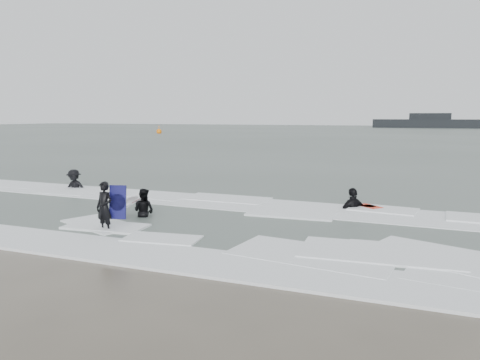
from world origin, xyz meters
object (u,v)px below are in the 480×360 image
at_px(surfer_breaker, 75,190).
at_px(surfer_right_near, 353,210).
at_px(surfer_wading, 144,218).
at_px(surfer_centre, 105,233).
at_px(buoy, 159,132).
at_px(vessel_horizon, 430,123).

relative_size(surfer_breaker, surfer_right_near, 0.91).
bearing_deg(surfer_right_near, surfer_wading, -12.75).
height_order(surfer_centre, surfer_right_near, surfer_right_near).
distance_m(surfer_centre, surfer_wading, 2.07).
height_order(buoy, vessel_horizon, vessel_horizon).
bearing_deg(surfer_centre, surfer_wading, 100.16).
xyz_separation_m(surfer_wading, surfer_breaker, (-6.25, 3.72, 0.00)).
bearing_deg(surfer_centre, surfer_right_near, 52.20).
height_order(surfer_centre, vessel_horizon, vessel_horizon).
relative_size(buoy, vessel_horizon, 0.05).
xyz_separation_m(surfer_centre, vessel_horizon, (6.23, 131.28, 1.53)).
relative_size(surfer_wading, vessel_horizon, 0.05).
bearing_deg(buoy, surfer_wading, -57.71).
xyz_separation_m(surfer_centre, surfer_right_near, (5.91, 5.97, 0.00)).
distance_m(surfer_wading, surfer_breaker, 7.28).
bearing_deg(buoy, surfer_centre, -58.46).
distance_m(surfer_centre, surfer_right_near, 8.40).
bearing_deg(surfer_breaker, vessel_horizon, 74.98).
xyz_separation_m(surfer_right_near, buoy, (-46.13, 59.57, 0.42)).
bearing_deg(surfer_right_near, surfer_centre, -0.39).
distance_m(surfer_centre, buoy, 76.89).
relative_size(surfer_breaker, buoy, 1.07).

